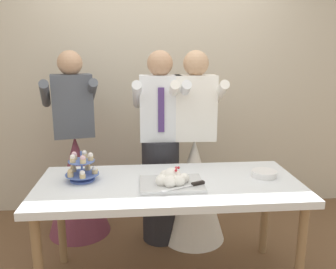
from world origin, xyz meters
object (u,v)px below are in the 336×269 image
object	(u,v)px
cupcake_stand	(82,168)
dessert_table	(169,192)
person_guest	(77,172)
plate_stack	(264,174)
main_cake_tray	(172,180)
person_bride	(194,176)
person_groom	(161,159)

from	to	relation	value
cupcake_stand	dessert_table	bearing A→B (deg)	-8.28
cupcake_stand	person_guest	bearing A→B (deg)	103.15
plate_stack	person_guest	bearing A→B (deg)	152.43
person_guest	main_cake_tray	bearing A→B (deg)	-48.56
main_cake_tray	person_guest	world-z (taller)	person_guest
person_bride	person_guest	size ratio (longest dim) A/B	1.00
dessert_table	person_groom	distance (m)	0.62
plate_stack	person_groom	world-z (taller)	person_groom
plate_stack	person_guest	xyz separation A→B (m)	(-1.45, 0.76, -0.21)
cupcake_stand	person_groom	bearing A→B (deg)	42.77
cupcake_stand	person_bride	world-z (taller)	person_bride
person_bride	dessert_table	bearing A→B (deg)	-113.99
cupcake_stand	plate_stack	world-z (taller)	cupcake_stand
cupcake_stand	person_guest	world-z (taller)	person_guest
dessert_table	person_guest	size ratio (longest dim) A/B	1.08
dessert_table	person_groom	size ratio (longest dim) A/B	1.08
dessert_table	person_groom	xyz separation A→B (m)	(-0.02, 0.62, 0.05)
main_cake_tray	person_groom	distance (m)	0.70
cupcake_stand	plate_stack	xyz separation A→B (m)	(1.28, -0.04, -0.07)
dessert_table	main_cake_tray	distance (m)	0.14
plate_stack	person_groom	bearing A→B (deg)	140.81
cupcake_stand	plate_stack	distance (m)	1.28
person_bride	person_guest	world-z (taller)	same
cupcake_stand	person_bride	distance (m)	1.06
plate_stack	person_groom	size ratio (longest dim) A/B	0.11
main_cake_tray	person_groom	xyz separation A→B (m)	(-0.03, 0.69, -0.07)
person_groom	main_cake_tray	bearing A→B (deg)	-87.66
main_cake_tray	person_guest	bearing A→B (deg)	131.44
person_guest	person_bride	bearing A→B (deg)	-10.54
dessert_table	plate_stack	distance (m)	0.69
main_cake_tray	plate_stack	size ratio (longest dim) A/B	2.33
dessert_table	person_bride	size ratio (longest dim) A/B	1.08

